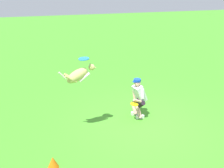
{
  "coord_description": "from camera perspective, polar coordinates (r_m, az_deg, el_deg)",
  "views": [
    {
      "loc": [
        2.94,
        6.01,
        3.97
      ],
      "look_at": [
        0.9,
        -0.43,
        1.29
      ],
      "focal_mm": 40.32,
      "sensor_mm": 36.0,
      "label": 1
    }
  ],
  "objects": [
    {
      "name": "ground_plane",
      "position": [
        7.78,
        7.37,
        -9.21
      ],
      "size": [
        60.0,
        60.0,
        0.0
      ],
      "primitive_type": "plane",
      "color": "#419027"
    },
    {
      "name": "person",
      "position": [
        7.92,
        5.99,
        -2.86
      ],
      "size": [
        0.56,
        0.66,
        1.29
      ],
      "rotation": [
        0.0,
        0.0,
        0.18
      ],
      "color": "silver",
      "rests_on": "ground_plane"
    },
    {
      "name": "training_cone",
      "position": [
        6.24,
        -13.23,
        -16.87
      ],
      "size": [
        0.26,
        0.26,
        0.29
      ],
      "primitive_type": "cone",
      "color": "orange",
      "rests_on": "ground_plane"
    },
    {
      "name": "dog",
      "position": [
        6.75,
        -7.54,
        2.04
      ],
      "size": [
        1.04,
        0.33,
        0.57
      ],
      "rotation": [
        0.0,
        0.0,
        3.21
      ],
      "color": "tan"
    },
    {
      "name": "frisbee_held",
      "position": [
        7.62,
        5.07,
        -4.57
      ],
      "size": [
        0.28,
        0.28,
        0.07
      ],
      "primitive_type": "cylinder",
      "rotation": [
        -0.09,
        -0.12,
        0.17
      ],
      "color": "yellow",
      "rests_on": "person"
    },
    {
      "name": "frisbee_flying",
      "position": [
        6.65,
        -6.4,
        5.71
      ],
      "size": [
        0.38,
        0.38,
        0.04
      ],
      "primitive_type": "cylinder",
      "rotation": [
        0.01,
        0.05,
        0.47
      ],
      "color": "#2382DD"
    }
  ]
}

